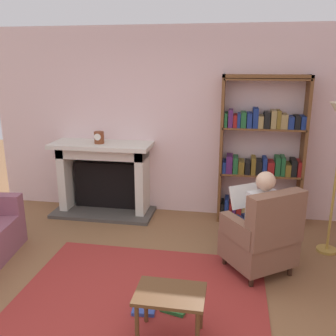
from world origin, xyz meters
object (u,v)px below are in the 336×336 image
Objects in this scene: fireplace at (105,175)px; mantel_clock at (99,138)px; bookshelf at (262,156)px; side_table at (170,300)px; seated_reader at (257,216)px; armchair_reading at (263,237)px.

mantel_clock reaches higher than fireplace.
bookshelf is 2.77m from side_table.
armchair_reading is at bearing 90.00° from seated_reader.
armchair_reading is at bearing 55.37° from side_table.
seated_reader is 1.47m from side_table.
mantel_clock is 0.08× the size of bookshelf.
bookshelf is at bearing 3.39° from mantel_clock.
fireplace is 8.74× the size of mantel_clock.
fireplace reaches higher than side_table.
armchair_reading is 0.85× the size of seated_reader.
armchair_reading is 1.40m from side_table.
bookshelf is at bearing 0.86° from fireplace.
mantel_clock is 0.31× the size of side_table.
bookshelf is 1.52m from armchair_reading.
seated_reader is 2.04× the size of side_table.
armchair_reading reaches higher than side_table.
seated_reader is (2.17, -1.19, -0.54)m from mantel_clock.
side_table is (1.45, -2.44, -0.80)m from mantel_clock.
fireplace is at bearing -179.14° from bookshelf.
mantel_clock is at bearing -64.14° from seated_reader.
fireplace is 2.67× the size of side_table.
armchair_reading is at bearing -29.81° from mantel_clock.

